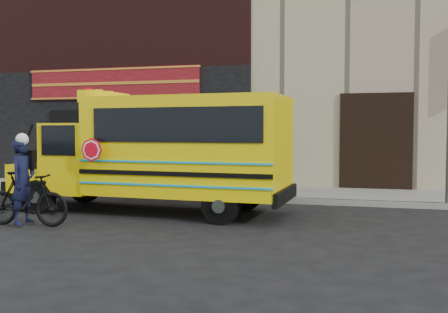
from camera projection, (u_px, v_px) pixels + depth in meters
name	position (u px, v px, depth m)	size (l,w,h in m)	color
ground	(202.00, 217.00, 11.44)	(120.00, 120.00, 0.00)	black
curb	(230.00, 198.00, 13.95)	(40.00, 0.20, 0.15)	gray
sidewalk	(242.00, 192.00, 15.40)	(40.00, 3.00, 0.15)	slate
building	(274.00, 33.00, 21.23)	(20.00, 10.70, 12.00)	gray
school_bus	(163.00, 150.00, 11.89)	(7.02, 2.58, 2.92)	black
sign_pole	(448.00, 140.00, 12.41)	(0.11, 0.27, 3.16)	#39403A
bicycle	(26.00, 199.00, 10.29)	(0.53, 1.88, 1.13)	black
cyclist	(23.00, 183.00, 10.31)	(0.64, 0.42, 1.76)	black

